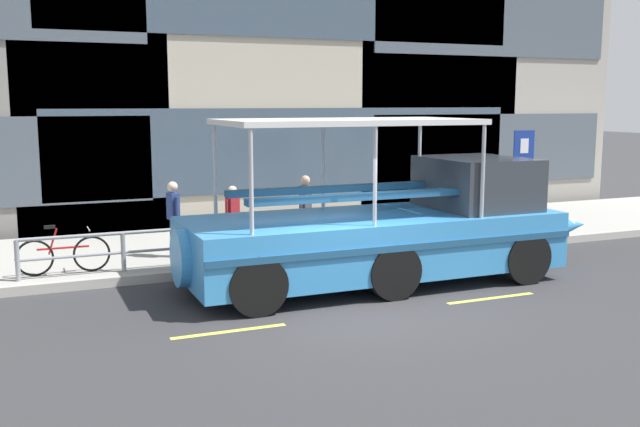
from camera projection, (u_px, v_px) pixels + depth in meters
ground_plane at (360, 307)px, 12.23m from camera, size 120.00×120.00×0.00m
sidewalk at (257, 243)px, 17.32m from camera, size 32.00×4.80×0.18m
curb_edge at (294, 265)px, 15.05m from camera, size 32.00×0.18×0.18m
lane_centreline at (370, 313)px, 11.87m from camera, size 25.80×0.12×0.01m
curb_guardrail at (305, 231)px, 15.41m from camera, size 11.50×0.09×0.80m
parking_sign at (523, 164)px, 17.79m from camera, size 0.60×0.12×2.59m
leaned_bicycle at (63, 255)px, 13.80m from camera, size 1.74×0.46×0.96m
duck_tour_boat at (395, 229)px, 13.91m from camera, size 8.98×2.64×3.15m
pedestrian_near_bow at (461, 193)px, 18.00m from camera, size 0.33×0.41×1.70m
pedestrian_mid_left at (306, 202)px, 16.92m from camera, size 0.38×0.31×1.57m
pedestrian_mid_right at (233, 214)px, 15.39m from camera, size 0.38×0.29×1.51m
pedestrian_near_stern at (173, 212)px, 15.25m from camera, size 0.24×0.46×1.62m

